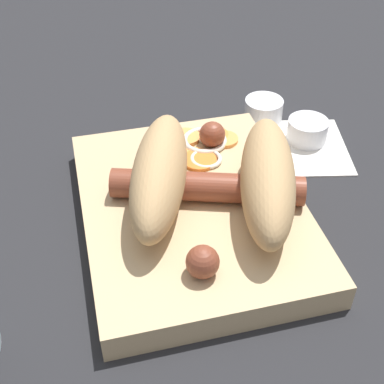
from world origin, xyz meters
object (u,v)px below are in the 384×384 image
food_tray (192,211)px  condiment_cup_near (307,132)px  bread_roll (213,176)px  condiment_cup_far (263,111)px  sausage (208,189)px

food_tray → condiment_cup_near: same height
bread_roll → condiment_cup_far: bearing=145.7°
condiment_cup_near → condiment_cup_far: 0.06m
food_tray → condiment_cup_near: bearing=121.8°
condiment_cup_near → bread_roll: bearing=-53.3°
condiment_cup_near → condiment_cup_far: (-0.05, -0.03, 0.00)m
sausage → condiment_cup_near: size_ratio=4.29×
condiment_cup_near → condiment_cup_far: same height
condiment_cup_far → bread_roll: bearing=-34.3°
condiment_cup_near → condiment_cup_far: bearing=-148.2°
food_tray → sausage: (0.00, 0.01, 0.03)m
sausage → condiment_cup_far: (-0.15, 0.11, -0.03)m
bread_roll → sausage: (-0.00, -0.00, -0.02)m
sausage → condiment_cup_near: (-0.10, 0.14, -0.03)m
food_tray → sausage: sausage is taller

